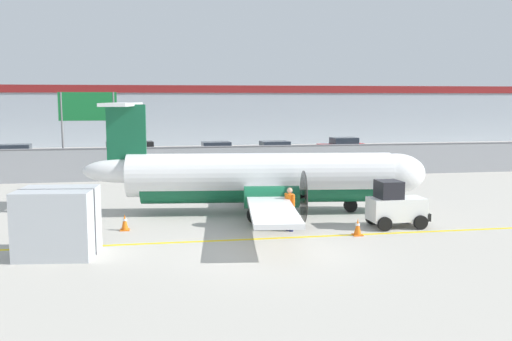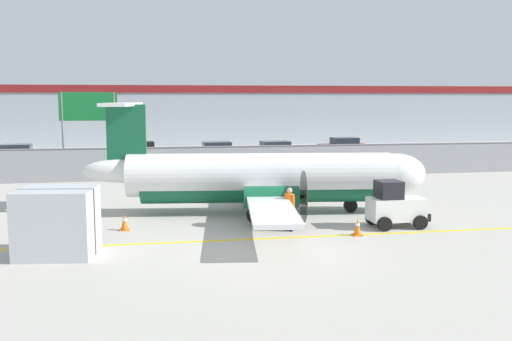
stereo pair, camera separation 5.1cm
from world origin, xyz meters
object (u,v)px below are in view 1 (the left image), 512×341
Objects in this scene: cargo_container at (58,222)px; highway_sign at (88,114)px; baggage_tug at (395,206)px; parked_car_1 at (130,144)px; traffic_cone_near_left at (358,227)px; ground_crew_worker at (290,207)px; traffic_cone_near_right at (125,222)px; parked_car_3 at (276,151)px; parked_car_2 at (218,152)px; commuter_airplane at (266,178)px; parked_car_0 at (14,155)px; parked_car_4 at (343,147)px.

highway_sign reaches higher than cargo_container.
baggage_tug is 0.54× the size of parked_car_1.
traffic_cone_near_left is at bearing 98.89° from parked_car_1.
ground_crew_worker is 8.51m from cargo_container.
parked_car_3 is at bearing 64.27° from traffic_cone_near_right.
parked_car_1 is at bearing 108.48° from baggage_tug.
parked_car_2 is 0.98× the size of parked_car_3.
cargo_container reaches higher than traffic_cone_near_left.
commuter_airplane reaches higher than traffic_cone_near_right.
highway_sign is (-9.01, 12.88, 2.54)m from commuter_airplane.
highway_sign is at bearing -158.27° from parked_car_3.
traffic_cone_near_left is at bearing -100.44° from parked_car_3.
ground_crew_worker is 19.14m from highway_sign.
commuter_airplane is 9.81m from cargo_container.
traffic_cone_near_left is at bearing -15.26° from traffic_cone_near_right.
parked_car_2 is at bearing 175.55° from parked_car_0.
parked_car_0 is 15.30m from parked_car_2.
ground_crew_worker is at bearing -10.77° from traffic_cone_near_right.
cargo_container reaches higher than traffic_cone_near_right.
ground_crew_worker is 6.45m from traffic_cone_near_right.
traffic_cone_near_left is 0.15× the size of parked_car_1.
traffic_cone_near_left and traffic_cone_near_right have the same top height.
parked_car_2 reaches higher than traffic_cone_near_right.
parked_car_3 reaches higher than traffic_cone_near_right.
parked_car_1 is 11.32m from parked_car_2.
parked_car_1 is at bearing -137.28° from parked_car_0.
parked_car_0 is (-19.85, 23.81, 0.04)m from baggage_tug.
baggage_tug is at bearing -6.83° from traffic_cone_near_right.
cargo_container is at bearing -138.17° from commuter_airplane.
traffic_cone_near_right is (-10.61, 1.27, -0.54)m from baggage_tug.
traffic_cone_near_left is 34.97m from parked_car_1.
ground_crew_worker and parked_car_1 have the same top height.
highway_sign reaches higher than parked_car_0.
parked_car_4 is at bearing 12.48° from parked_car_2.
highway_sign is (-2.95, 15.25, 3.83)m from traffic_cone_near_right.
cargo_container is 28.57m from parked_car_3.
parked_car_2 is (-4.55, 23.71, 0.04)m from baggage_tug.
cargo_container is 3.89m from traffic_cone_near_right.
commuter_airplane reaches higher than baggage_tug.
highway_sign reaches higher than parked_car_2.
highway_sign is at bearing 100.22° from cargo_container.
parked_car_3 is at bearing 27.30° from highway_sign.
parked_car_1 is (-1.09, 31.22, 0.58)m from traffic_cone_near_right.
traffic_cone_near_left is 21.43m from highway_sign.
traffic_cone_near_left is 0.12× the size of highway_sign.
cargo_container reaches higher than parked_car_4.
traffic_cone_near_right is at bearing -107.49° from parked_car_2.
parked_car_3 is 1.01× the size of parked_car_4.
baggage_tug reaches higher than parked_car_2.
cargo_container is at bearing -120.79° from traffic_cone_near_right.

